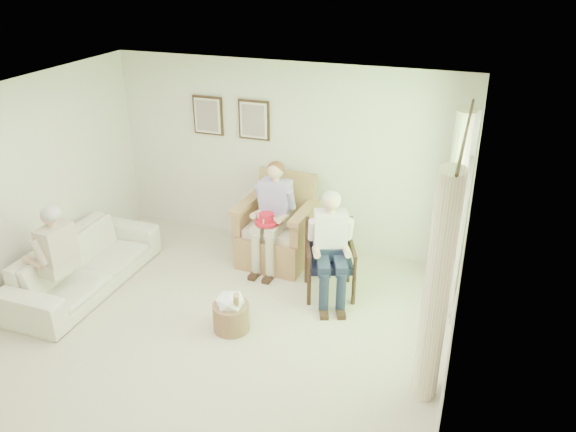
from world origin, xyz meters
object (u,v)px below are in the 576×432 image
(wood_armchair, at_px, (332,255))
(person_wicker, at_px, (273,208))
(person_dark, at_px, (329,240))
(hatbox, at_px, (231,311))
(wicker_armchair, at_px, (277,235))
(red_hat, at_px, (267,220))
(sofa, at_px, (84,265))
(person_sofa, at_px, (52,253))

(wood_armchair, height_order, person_wicker, person_wicker)
(person_dark, height_order, hatbox, person_dark)
(wicker_armchair, distance_m, red_hat, 0.53)
(red_hat, distance_m, hatbox, 1.41)
(sofa, distance_m, person_wicker, 2.48)
(person_dark, xyz_separation_m, person_sofa, (-2.94, -1.29, -0.04))
(sofa, height_order, person_wicker, person_wicker)
(person_sofa, bearing_deg, wicker_armchair, 138.71)
(sofa, bearing_deg, red_hat, -61.35)
(sofa, xyz_separation_m, person_dark, (2.94, 0.82, 0.45))
(person_sofa, xyz_separation_m, hatbox, (2.10, 0.28, -0.50))
(wood_armchair, distance_m, person_wicker, 1.02)
(wicker_armchair, relative_size, sofa, 0.54)
(wicker_armchair, bearing_deg, hatbox, -85.13)
(person_wicker, bearing_deg, sofa, -144.62)
(person_wicker, relative_size, person_dark, 1.07)
(red_hat, bearing_deg, wood_armchair, -8.83)
(person_wicker, bearing_deg, wood_armchair, -18.04)
(wicker_armchair, xyz_separation_m, person_dark, (0.90, -0.65, 0.40))
(wood_armchair, height_order, person_sofa, person_sofa)
(wicker_armchair, bearing_deg, person_wicker, -87.27)
(hatbox, bearing_deg, wicker_armchair, 92.14)
(person_dark, bearing_deg, wicker_armchair, 123.16)
(wicker_armchair, relative_size, wood_armchair, 1.30)
(person_wicker, bearing_deg, person_sofa, -136.22)
(person_wicker, xyz_separation_m, person_dark, (0.90, -0.49, -0.07))
(wicker_armchair, height_order, wood_armchair, wicker_armchair)
(sofa, distance_m, hatbox, 2.11)
(person_dark, relative_size, red_hat, 4.43)
(wicker_armchair, bearing_deg, sofa, -141.64)
(person_dark, xyz_separation_m, red_hat, (-0.91, 0.29, -0.01))
(person_dark, bearing_deg, red_hat, 141.10)
(person_dark, height_order, red_hat, person_dark)
(wicker_armchair, distance_m, person_sofa, 2.83)
(person_sofa, bearing_deg, red_hat, 133.15)
(wood_armchair, bearing_deg, hatbox, -146.95)
(wood_armchair, distance_m, red_hat, 0.96)
(wood_armchair, height_order, hatbox, wood_armchair)
(wood_armchair, relative_size, person_dark, 0.68)
(person_dark, bearing_deg, person_wicker, 130.21)
(wicker_armchair, xyz_separation_m, sofa, (-2.04, -1.46, -0.06))
(wicker_armchair, relative_size, person_sofa, 0.92)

